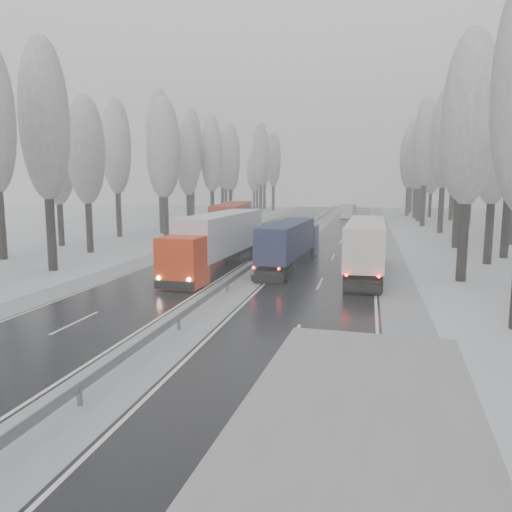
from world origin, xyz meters
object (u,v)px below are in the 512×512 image
at_px(box_truck_distant, 348,211).
at_px(truck_red_red, 231,221).
at_px(truck_cream_box, 366,243).
at_px(truck_red_white, 218,238).
at_px(truck_blue_box, 290,241).

relative_size(box_truck_distant, truck_red_red, 0.42).
height_order(truck_cream_box, truck_red_white, truck_red_white).
relative_size(truck_red_white, truck_red_red, 0.97).
xyz_separation_m(truck_cream_box, truck_red_white, (-10.93, -0.86, 0.18)).
bearing_deg(truck_cream_box, box_truck_distant, 94.43).
relative_size(truck_cream_box, box_truck_distant, 2.12).
bearing_deg(box_truck_distant, truck_red_red, -99.55).
height_order(truck_blue_box, truck_cream_box, truck_cream_box).
bearing_deg(box_truck_distant, truck_blue_box, -88.18).
distance_m(truck_blue_box, truck_red_white, 5.81).
xyz_separation_m(box_truck_distant, truck_red_white, (-7.35, -58.86, 1.14)).
bearing_deg(truck_red_red, truck_cream_box, -52.95).
bearing_deg(truck_cream_box, truck_blue_box, 162.72).
bearing_deg(truck_blue_box, box_truck_distant, 90.43).
distance_m(truck_cream_box, truck_red_red, 20.27).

